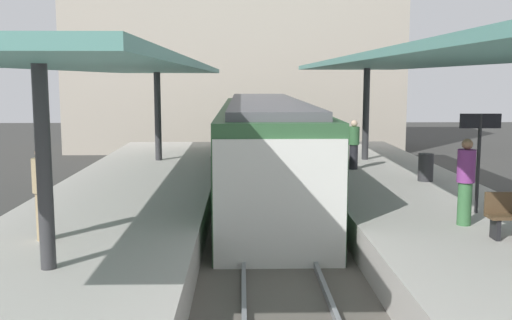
# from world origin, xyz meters

# --- Properties ---
(ground_plane) EXTENTS (80.00, 80.00, 0.00)m
(ground_plane) POSITION_xyz_m (0.00, 0.00, 0.00)
(ground_plane) COLOR #383835
(platform_left) EXTENTS (4.40, 28.00, 1.00)m
(platform_left) POSITION_xyz_m (-3.80, 0.00, 0.50)
(platform_left) COLOR #ADA8A0
(platform_left) RESTS_ON ground_plane
(platform_right) EXTENTS (4.40, 28.00, 1.00)m
(platform_right) POSITION_xyz_m (3.80, 0.00, 0.50)
(platform_right) COLOR #ADA8A0
(platform_right) RESTS_ON ground_plane
(track_ballast) EXTENTS (3.20, 28.00, 0.20)m
(track_ballast) POSITION_xyz_m (0.00, 0.00, 0.10)
(track_ballast) COLOR #59544C
(track_ballast) RESTS_ON ground_plane
(rail_near_side) EXTENTS (0.08, 28.00, 0.14)m
(rail_near_side) POSITION_xyz_m (-0.72, 0.00, 0.27)
(rail_near_side) COLOR slate
(rail_near_side) RESTS_ON track_ballast
(rail_far_side) EXTENTS (0.08, 28.00, 0.14)m
(rail_far_side) POSITION_xyz_m (0.72, 0.00, 0.27)
(rail_far_side) COLOR slate
(rail_far_side) RESTS_ON track_ballast
(commuter_train) EXTENTS (2.78, 15.37, 3.10)m
(commuter_train) POSITION_xyz_m (0.00, 5.11, 1.73)
(commuter_train) COLOR #2D5633
(commuter_train) RESTS_ON track_ballast
(canopy_left) EXTENTS (4.18, 21.00, 3.35)m
(canopy_left) POSITION_xyz_m (-3.80, 1.40, 4.23)
(canopy_left) COLOR #333335
(canopy_left) RESTS_ON platform_left
(canopy_right) EXTENTS (4.18, 21.00, 3.50)m
(canopy_right) POSITION_xyz_m (3.80, 1.40, 4.38)
(canopy_right) COLOR #333335
(canopy_right) RESTS_ON platform_right
(platform_sign) EXTENTS (0.90, 0.08, 2.21)m
(platform_sign) POSITION_xyz_m (4.47, -1.16, 2.62)
(platform_sign) COLOR #262628
(platform_sign) RESTS_ON platform_right
(litter_bin) EXTENTS (0.44, 0.44, 0.80)m
(litter_bin) POSITION_xyz_m (4.61, 3.01, 1.40)
(litter_bin) COLOR #2D2D30
(litter_bin) RESTS_ON platform_right
(passenger_near_bench) EXTENTS (0.36, 0.36, 1.75)m
(passenger_near_bench) POSITION_xyz_m (-4.41, -3.20, 1.91)
(passenger_near_bench) COLOR #998460
(passenger_near_bench) RESTS_ON platform_left
(passenger_mid_platform) EXTENTS (0.36, 0.36, 1.77)m
(passenger_mid_platform) POSITION_xyz_m (3.79, -2.26, 1.92)
(passenger_mid_platform) COLOR #386B3D
(passenger_mid_platform) RESTS_ON platform_right
(passenger_far_end) EXTENTS (0.36, 0.36, 1.62)m
(passenger_far_end) POSITION_xyz_m (2.93, 5.34, 1.84)
(passenger_far_end) COLOR #232328
(passenger_far_end) RESTS_ON platform_right
(station_building_backdrop) EXTENTS (18.00, 6.00, 11.00)m
(station_building_backdrop) POSITION_xyz_m (-1.12, 20.00, 5.50)
(station_building_backdrop) COLOR #A89E8E
(station_building_backdrop) RESTS_ON ground_plane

